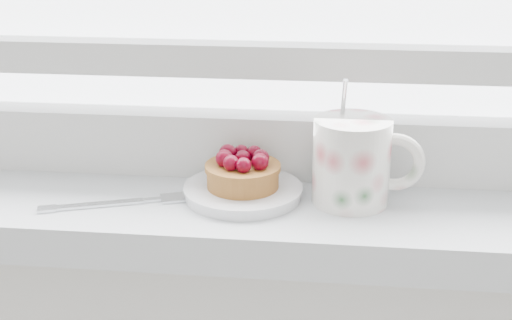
# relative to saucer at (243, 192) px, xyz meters

# --- Properties ---
(saucer) EXTENTS (0.12, 0.12, 0.01)m
(saucer) POSITION_rel_saucer_xyz_m (0.00, 0.00, 0.00)
(saucer) COLOR silver
(saucer) RESTS_ON windowsill
(raspberry_tart) EXTENTS (0.08, 0.08, 0.04)m
(raspberry_tart) POSITION_rel_saucer_xyz_m (-0.00, -0.00, 0.02)
(raspberry_tart) COLOR brown
(raspberry_tart) RESTS_ON saucer
(floral_mug) EXTENTS (0.11, 0.08, 0.13)m
(floral_mug) POSITION_rel_saucer_xyz_m (0.11, 0.00, 0.04)
(floral_mug) COLOR silver
(floral_mug) RESTS_ON windowsill
(fork) EXTENTS (0.18, 0.08, 0.00)m
(fork) POSITION_rel_saucer_xyz_m (-0.11, -0.03, -0.00)
(fork) COLOR silver
(fork) RESTS_ON windowsill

